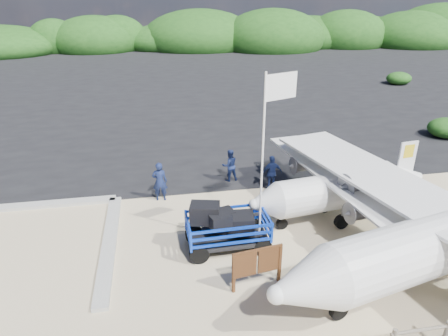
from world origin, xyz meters
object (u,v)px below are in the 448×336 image
at_px(signboard, 256,286).
at_px(baggage_cart, 227,248).
at_px(aircraft_large, 323,86).
at_px(aircraft_small, 74,76).
at_px(crew_a, 160,182).
at_px(crew_c, 272,173).
at_px(flagpole, 259,246).
at_px(crew_b, 230,165).

bearing_deg(signboard, baggage_cart, 94.68).
height_order(aircraft_large, aircraft_small, aircraft_large).
bearing_deg(aircraft_large, crew_a, 38.23).
xyz_separation_m(signboard, crew_c, (2.38, 6.44, 0.87)).
distance_m(baggage_cart, crew_a, 4.86).
relative_size(signboard, crew_c, 1.02).
bearing_deg(aircraft_small, crew_a, 98.17).
bearing_deg(crew_c, aircraft_small, -70.38).
xyz_separation_m(crew_a, aircraft_large, (16.70, 20.89, -0.92)).
height_order(baggage_cart, crew_a, crew_a).
relative_size(baggage_cart, crew_a, 1.74).
bearing_deg(crew_a, aircraft_large, -123.72).
relative_size(baggage_cart, aircraft_large, 0.20).
height_order(baggage_cart, signboard, baggage_cart).
relative_size(crew_a, aircraft_small, 0.23).
relative_size(baggage_cart, aircraft_small, 0.39).
xyz_separation_m(signboard, aircraft_small, (-11.33, 37.14, 0.00)).
distance_m(signboard, crew_c, 6.92).
height_order(baggage_cart, aircraft_large, aircraft_large).
xyz_separation_m(flagpole, crew_c, (1.75, 4.34, 0.87)).
height_order(crew_a, aircraft_small, crew_a).
relative_size(crew_b, aircraft_small, 0.20).
height_order(crew_b, crew_c, crew_c).
bearing_deg(baggage_cart, crew_a, 117.21).
relative_size(crew_c, aircraft_small, 0.21).
bearing_deg(crew_a, baggage_cart, 123.46).
bearing_deg(crew_b, aircraft_large, -132.41).
xyz_separation_m(baggage_cart, crew_a, (-2.28, 4.19, 0.92)).
xyz_separation_m(flagpole, crew_a, (-3.44, 4.29, 0.92)).
bearing_deg(signboard, crew_a, 104.89).
bearing_deg(aircraft_large, crew_b, 42.63).
bearing_deg(signboard, aircraft_large, 54.19).
xyz_separation_m(flagpole, crew_b, (0.00, 5.70, 0.83)).
relative_size(signboard, aircraft_large, 0.11).
relative_size(signboard, crew_b, 1.08).
bearing_deg(crew_b, crew_a, 14.12).
bearing_deg(flagpole, crew_b, 89.98).
xyz_separation_m(crew_c, aircraft_small, (-13.71, 30.70, -0.87)).
relative_size(crew_b, aircraft_large, 0.10).
height_order(crew_b, aircraft_large, aircraft_large).
bearing_deg(crew_a, crew_b, -152.79).
distance_m(crew_a, aircraft_small, 31.92).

